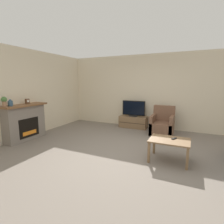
% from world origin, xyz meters
% --- Properties ---
extents(ground_plane, '(24.00, 24.00, 0.00)m').
position_xyz_m(ground_plane, '(0.00, 0.00, 0.00)').
color(ground_plane, slate).
extents(wall_back, '(12.00, 0.06, 2.70)m').
position_xyz_m(wall_back, '(0.00, 2.79, 1.35)').
color(wall_back, beige).
rests_on(wall_back, ground).
extents(wall_left, '(0.06, 12.00, 2.70)m').
position_xyz_m(wall_left, '(-3.24, 0.00, 1.35)').
color(wall_left, beige).
rests_on(wall_left, ground).
extents(fireplace, '(0.48, 1.32, 1.06)m').
position_xyz_m(fireplace, '(-3.03, -0.21, 0.54)').
color(fireplace, slate).
rests_on(fireplace, ground).
extents(mantel_vase_left, '(0.12, 0.12, 0.18)m').
position_xyz_m(mantel_vase_left, '(-3.02, -0.61, 1.14)').
color(mantel_vase_left, '#385670').
rests_on(mantel_vase_left, fireplace).
extents(mantel_clock, '(0.08, 0.11, 0.15)m').
position_xyz_m(mantel_clock, '(-3.02, -0.08, 1.13)').
color(mantel_clock, brown).
rests_on(mantel_clock, fireplace).
extents(potted_plant, '(0.14, 0.14, 0.26)m').
position_xyz_m(potted_plant, '(-3.02, -0.77, 1.21)').
color(potted_plant, '#936B4C').
rests_on(potted_plant, fireplace).
extents(tv_stand, '(1.03, 0.45, 0.43)m').
position_xyz_m(tv_stand, '(-0.56, 2.49, 0.22)').
color(tv_stand, brown).
rests_on(tv_stand, ground).
extents(tv, '(0.87, 0.18, 0.59)m').
position_xyz_m(tv, '(-0.56, 2.49, 0.70)').
color(tv, black).
rests_on(tv, tv_stand).
extents(armchair, '(0.70, 0.76, 0.92)m').
position_xyz_m(armchair, '(0.57, 2.09, 0.30)').
color(armchair, brown).
rests_on(armchair, ground).
extents(coffee_table, '(0.83, 0.62, 0.48)m').
position_xyz_m(coffee_table, '(1.04, 0.09, 0.41)').
color(coffee_table, brown).
rests_on(coffee_table, ground).
extents(remote, '(0.11, 0.15, 0.02)m').
position_xyz_m(remote, '(1.12, 0.18, 0.49)').
color(remote, black).
rests_on(remote, coffee_table).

